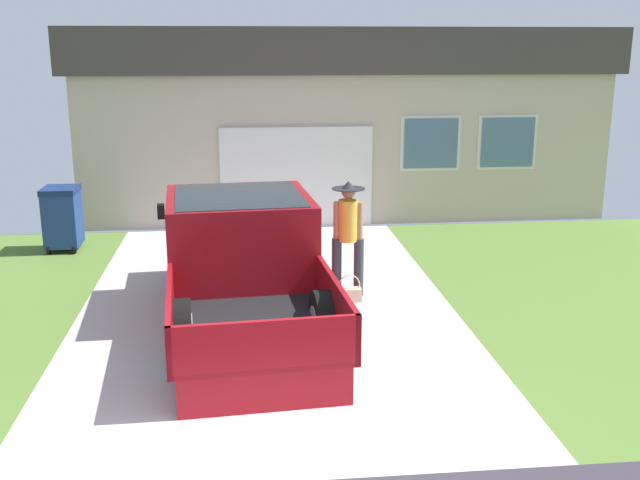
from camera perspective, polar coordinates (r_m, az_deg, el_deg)
The scene contains 5 objects.
pickup_truck at distance 10.22m, azimuth -6.07°, elevation -1.66°, with size 2.40×5.22×1.61m.
person_with_hat at distance 10.77m, azimuth 2.16°, elevation 0.64°, with size 0.47×0.47×1.71m.
handbag at distance 10.76m, azimuth 2.26°, elevation -4.10°, with size 0.35×0.17×0.40m.
house_with_garage at distance 17.75m, azimuth 1.03°, elevation 9.61°, with size 11.30×5.92×3.93m.
wheeled_trash_bin at distance 14.05m, azimuth -19.17°, elevation 1.72°, with size 0.60×0.72×1.15m.
Camera 1 is at (-0.29, -5.57, 3.61)m, focal length 41.67 mm.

